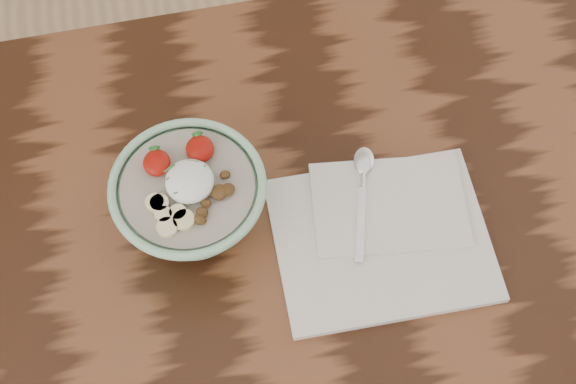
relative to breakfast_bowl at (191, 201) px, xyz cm
name	(u,v)px	position (x,y,z in cm)	size (l,w,h in cm)	color
table	(353,300)	(18.37, -10.91, -15.57)	(160.00, 90.00, 75.00)	black
breakfast_bowl	(191,201)	(0.00, 0.00, 0.00)	(18.39, 18.39, 12.56)	#94C7A0
napkin	(383,232)	(22.59, -6.37, -5.60)	(26.77, 22.72, 1.61)	silver
spoon	(363,176)	(21.87, 1.14, -4.31)	(6.41, 15.91, 0.84)	silver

